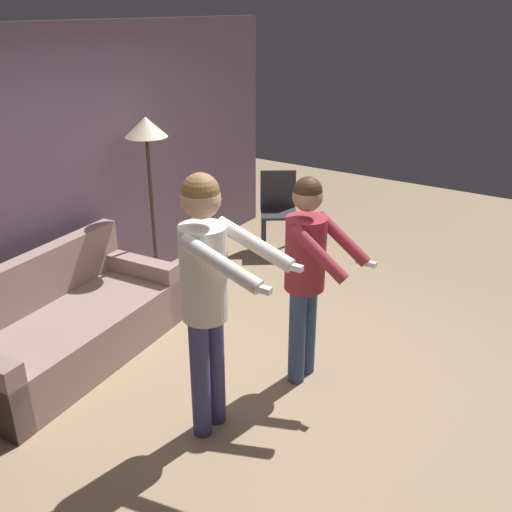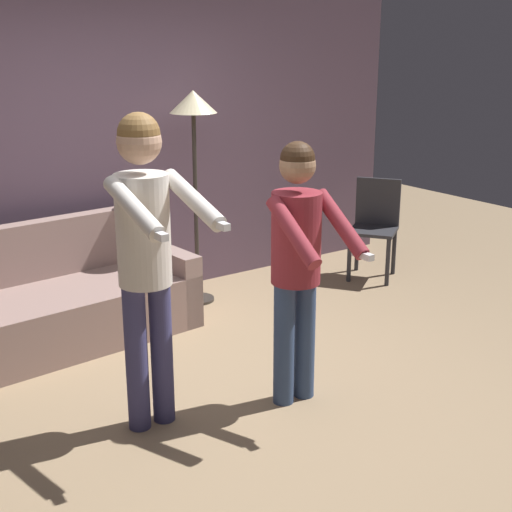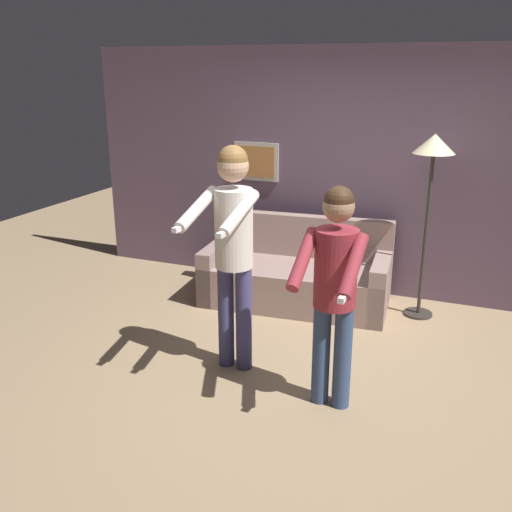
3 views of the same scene
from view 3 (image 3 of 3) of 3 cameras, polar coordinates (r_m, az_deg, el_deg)
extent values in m
plane|color=#9B805F|center=(4.72, 4.55, -11.90)|extent=(12.00, 12.00, 0.00)
cube|color=#614B5F|center=(6.18, 10.76, 8.03)|extent=(6.40, 0.06, 2.60)
cube|color=#B7B2A8|center=(6.47, 0.02, 9.42)|extent=(0.52, 0.02, 0.43)
cube|color=#AD6E39|center=(6.45, -0.02, 9.40)|extent=(0.44, 0.01, 0.35)
cube|color=gray|center=(5.99, 3.97, -2.87)|extent=(1.96, 1.00, 0.42)
cube|color=gray|center=(6.18, 4.83, 2.04)|extent=(1.91, 0.30, 0.45)
cube|color=gray|center=(6.20, -3.85, -1.31)|extent=(0.23, 0.86, 0.58)
cube|color=gray|center=(5.84, 12.33, -3.00)|extent=(0.23, 0.86, 0.58)
cylinder|color=#332D28|center=(6.00, 15.89, -5.55)|extent=(0.28, 0.28, 0.02)
cylinder|color=#332D28|center=(5.73, 16.58, 1.88)|extent=(0.04, 0.04, 1.60)
cone|color=#F9EAB7|center=(5.56, 17.42, 10.68)|extent=(0.39, 0.39, 0.18)
cylinder|color=#3C3B6A|center=(4.69, -3.02, -5.99)|extent=(0.13, 0.13, 0.88)
cylinder|color=#3C3B6A|center=(4.63, -1.23, -6.32)|extent=(0.13, 0.13, 0.88)
cylinder|color=silver|center=(4.40, -2.25, 2.77)|extent=(0.30, 0.30, 0.62)
sphere|color=tan|center=(4.30, -2.33, 8.97)|extent=(0.24, 0.24, 0.24)
sphere|color=brown|center=(4.29, -2.33, 9.53)|extent=(0.23, 0.23, 0.23)
cylinder|color=silver|center=(4.20, -5.91, 4.74)|extent=(0.10, 0.55, 0.25)
cube|color=white|center=(4.00, -7.67, 2.78)|extent=(0.04, 0.15, 0.04)
cylinder|color=silver|center=(4.05, -1.68, 4.32)|extent=(0.10, 0.55, 0.25)
cube|color=white|center=(3.85, -3.30, 2.27)|extent=(0.04, 0.15, 0.04)
cylinder|color=#344870|center=(4.24, 6.53, -9.65)|extent=(0.13, 0.13, 0.78)
cylinder|color=#344870|center=(4.20, 8.64, -10.02)|extent=(0.13, 0.13, 0.78)
cylinder|color=maroon|center=(3.95, 7.98, -1.24)|extent=(0.30, 0.30, 0.55)
sphere|color=#9E7556|center=(3.83, 8.27, 4.91)|extent=(0.22, 0.22, 0.22)
sphere|color=#382314|center=(3.82, 8.29, 5.46)|extent=(0.20, 0.20, 0.20)
cylinder|color=maroon|center=(3.78, 4.72, -0.29)|extent=(0.10, 0.46, 0.35)
cylinder|color=maroon|center=(3.69, 9.71, -0.97)|extent=(0.10, 0.46, 0.35)
cube|color=white|center=(3.56, 8.76, -4.08)|extent=(0.04, 0.15, 0.04)
camera|label=1|loc=(4.65, -46.83, 17.14)|focal=40.00mm
camera|label=2|loc=(3.45, -61.28, 5.99)|focal=50.00mm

